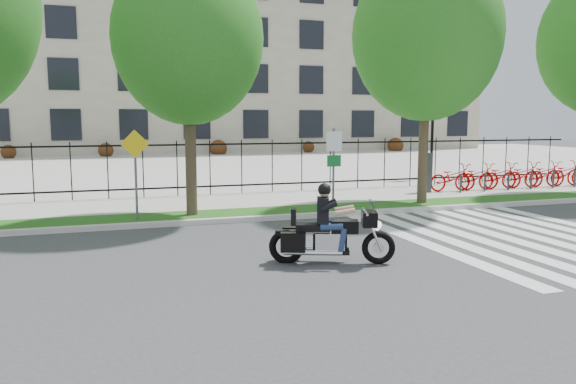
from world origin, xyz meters
name	(u,v)px	position (x,y,z in m)	size (l,w,h in m)	color
ground	(339,250)	(0.00, 0.00, 0.00)	(120.00, 120.00, 0.00)	#343436
curb	(283,217)	(0.00, 4.10, 0.07)	(60.00, 0.20, 0.15)	beige
grass_verge	(275,213)	(0.00, 4.95, 0.07)	(60.00, 1.50, 0.15)	#245114
sidewalk	(254,201)	(0.00, 7.45, 0.07)	(60.00, 3.50, 0.15)	#9C9B92
plaza	(184,164)	(0.00, 25.00, 0.05)	(80.00, 34.00, 0.10)	#9C9B92
crosswalk_stripes	(516,236)	(4.83, 0.00, 0.01)	(5.70, 8.00, 0.01)	silver
iron_fence	(242,167)	(0.00, 9.20, 1.15)	(30.00, 0.06, 2.00)	black
office_building	(152,45)	(0.00, 44.92, 9.97)	(60.00, 21.90, 20.15)	gray
lamp_post_right	(433,113)	(10.00, 12.00, 3.21)	(1.06, 0.70, 4.25)	black
street_tree_1	(188,38)	(-2.53, 4.95, 5.17)	(4.25, 4.25, 7.48)	#35291D
street_tree_2	(427,35)	(5.15, 4.95, 5.61)	(4.82, 4.82, 8.25)	#35291D
bike_share_station	(521,175)	(11.15, 7.20, 0.68)	(8.98, 0.89, 1.50)	#2D2D33
sign_pole_regulatory	(334,158)	(1.79, 4.58, 1.74)	(0.50, 0.09, 2.50)	#59595B
sign_pole_warning	(135,162)	(-4.10, 4.58, 1.74)	(0.78, 0.09, 2.49)	#59595B
motorcycle_rider	(331,232)	(-0.61, -0.98, 0.66)	(2.44, 1.29, 1.98)	black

